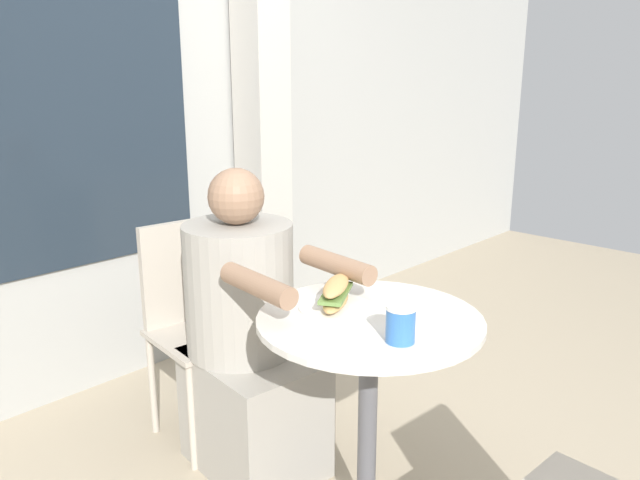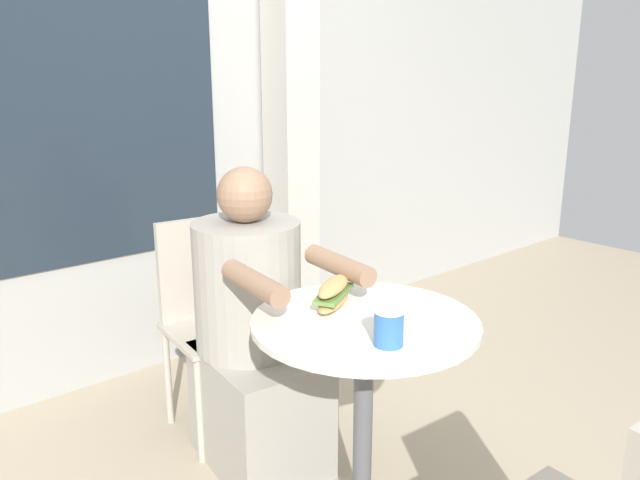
# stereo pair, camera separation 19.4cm
# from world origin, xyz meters

# --- Properties ---
(storefront_wall) EXTENTS (8.00, 0.09, 2.80)m
(storefront_wall) POSITION_xyz_m (-0.00, 1.57, 1.40)
(storefront_wall) COLOR #9E9E99
(storefront_wall) RESTS_ON ground_plane
(lattice_pillar) EXTENTS (0.22, 0.22, 2.40)m
(lattice_pillar) POSITION_xyz_m (0.83, 1.41, 1.20)
(lattice_pillar) COLOR #B2ADA3
(lattice_pillar) RESTS_ON ground_plane
(cafe_table) EXTENTS (0.68, 0.68, 0.74)m
(cafe_table) POSITION_xyz_m (0.00, 0.00, 0.54)
(cafe_table) COLOR beige
(cafe_table) RESTS_ON ground_plane
(diner_chair) EXTENTS (0.42, 0.42, 0.87)m
(diner_chair) POSITION_xyz_m (-0.01, 0.90, 0.52)
(diner_chair) COLOR #ADA393
(diner_chair) RESTS_ON ground_plane
(seated_diner) EXTENTS (0.45, 0.72, 1.13)m
(seated_diner) POSITION_xyz_m (-0.03, 0.54, 0.48)
(seated_diner) COLOR gray
(seated_diner) RESTS_ON ground_plane
(sandwich_on_plate) EXTENTS (0.23, 0.23, 0.09)m
(sandwich_on_plate) POSITION_xyz_m (-0.02, 0.12, 0.78)
(sandwich_on_plate) COLOR white
(sandwich_on_plate) RESTS_ON cafe_table
(drink_cup) EXTENTS (0.08, 0.08, 0.11)m
(drink_cup) POSITION_xyz_m (-0.08, -0.17, 0.79)
(drink_cup) COLOR #336BB7
(drink_cup) RESTS_ON cafe_table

